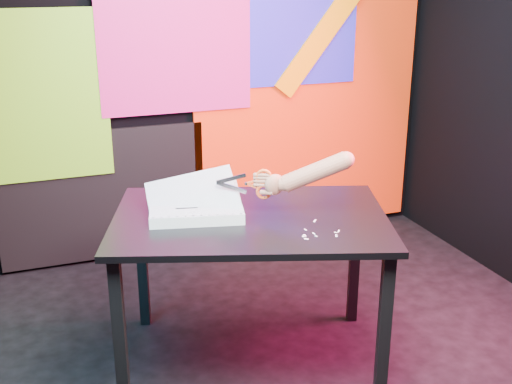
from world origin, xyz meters
name	(u,v)px	position (x,y,z in m)	size (l,w,h in m)	color
room	(316,84)	(0.00, 0.00, 1.35)	(3.01, 3.01, 2.71)	black
backdrop	(225,108)	(0.06, 1.46, 0.96)	(2.88, 0.05, 2.08)	red
work_table	(250,234)	(-0.26, 0.10, 0.66)	(1.43, 1.17, 0.75)	black
printout_stack	(196,209)	(-0.48, 0.21, 0.78)	(0.47, 0.39, 0.22)	white
scissors	(260,184)	(-0.20, 0.12, 0.89)	(0.23, 0.12, 0.14)	#ABABAB
hand_forearm	(308,174)	(-0.01, 0.02, 0.95)	(0.40, 0.23, 0.21)	#B26F4D
paper_clippings	(318,233)	(-0.05, -0.18, 0.75)	(0.18, 0.21, 0.00)	white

